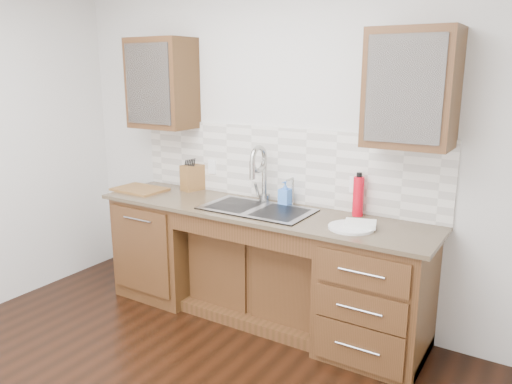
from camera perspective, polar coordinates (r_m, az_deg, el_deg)
The scene contains 23 objects.
wall_back at distance 4.01m, azimuth 3.03°, elevation 5.33°, with size 4.00×0.10×2.70m, color silver.
base_cabinet_left at distance 4.49m, azimuth -10.13°, elevation -5.93°, with size 0.70×0.62×0.88m, color #593014.
base_cabinet_center at distance 4.06m, azimuth 0.98°, elevation -9.25°, with size 1.20×0.44×0.70m, color #593014.
base_cabinet_right at distance 3.59m, azimuth 13.59°, elevation -11.30°, with size 0.70×0.62×0.88m, color #593014.
countertop at distance 3.79m, azimuth 0.20°, elevation -2.20°, with size 2.70×0.65×0.03m, color #84705B.
backsplash at distance 3.99m, azimuth 2.57°, elevation 3.16°, with size 2.70×0.02×0.59m, color beige.
sink at distance 3.80m, azimuth 0.08°, elevation -3.26°, with size 0.84×0.46×0.19m, color #9E9EA5.
faucet at distance 3.95m, azimuth 0.97°, elevation 1.68°, with size 0.04×0.04×0.40m, color #999993.
filter_tap at distance 3.86m, azimuth 4.23°, elevation 0.13°, with size 0.02×0.02×0.24m, color #999993.
upper_cabinet_left at distance 4.40m, azimuth -10.67°, elevation 12.08°, with size 0.55×0.34×0.75m, color #593014.
upper_cabinet_right at distance 3.37m, azimuth 17.36°, elevation 11.22°, with size 0.55×0.34×0.75m, color #593014.
outlet_left at distance 4.34m, azimuth -5.04°, elevation 2.86°, with size 0.08×0.01×0.12m, color white.
outlet_right at distance 3.72m, azimuth 11.22°, elevation 0.80°, with size 0.08×0.01×0.12m, color white.
soap_bottle at distance 3.90m, azimuth 3.35°, elevation -0.13°, with size 0.08×0.09×0.19m, color #437FE1.
water_bottle at distance 3.66m, azimuth 11.60°, elevation -0.49°, with size 0.08×0.08×0.29m, color red.
plate at distance 3.39m, azimuth 10.82°, elevation -3.99°, with size 0.31×0.31×0.02m, color silver.
dish_towel at distance 3.41m, azimuth 11.85°, elevation -3.57°, with size 0.20×0.15×0.03m, color silver.
knife_block at distance 4.41m, azimuth -7.19°, elevation 1.67°, with size 0.12×0.20×0.22m, color #A06F42.
cutting_board at distance 4.49m, azimuth -13.15°, elevation 0.30°, with size 0.44×0.31×0.02m, color #99764B.
cup_left_a at distance 4.46m, azimuth -11.43°, elevation 11.37°, with size 0.12×0.12×0.09m, color white.
cup_left_b at distance 4.32m, azimuth -9.26°, elevation 11.44°, with size 0.11×0.11×0.10m, color white.
cup_right_a at distance 3.40m, azimuth 15.71°, elevation 10.54°, with size 0.13×0.13×0.10m, color white.
cup_right_b at distance 3.34m, azimuth 19.91°, elevation 10.18°, with size 0.11×0.11×0.10m, color white.
Camera 1 is at (1.91, -1.68, 1.95)m, focal length 35.00 mm.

